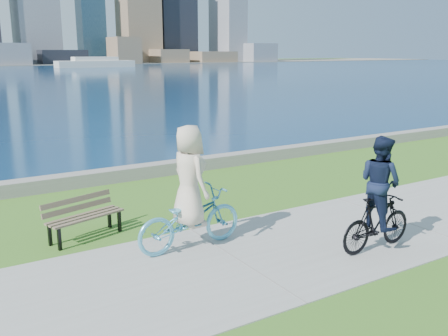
% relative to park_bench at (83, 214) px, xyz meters
% --- Properties ---
extents(ground, '(320.00, 320.00, 0.00)m').
position_rel_park_bench_xyz_m(ground, '(1.91, -2.49, -0.47)').
color(ground, '#326219').
rests_on(ground, ground).
extents(concrete_path, '(80.00, 3.50, 0.02)m').
position_rel_park_bench_xyz_m(concrete_path, '(1.91, -2.49, -0.46)').
color(concrete_path, gray).
rests_on(concrete_path, ground).
extents(seawall, '(90.00, 0.50, 0.35)m').
position_rel_park_bench_xyz_m(seawall, '(1.91, 3.71, -0.29)').
color(seawall, slate).
rests_on(seawall, ground).
extents(ferry_far, '(15.65, 4.47, 2.12)m').
position_rel_park_bench_xyz_m(ferry_far, '(29.99, 93.93, 0.41)').
color(ferry_far, silver).
rests_on(ferry_far, ground).
extents(park_bench, '(1.57, 0.90, 0.77)m').
position_rel_park_bench_xyz_m(park_bench, '(0.00, 0.00, 0.00)').
color(park_bench, black).
rests_on(park_bench, ground).
extents(cyclist_woman, '(0.82, 2.10, 2.23)m').
position_rel_park_bench_xyz_m(cyclist_woman, '(1.47, -1.56, 0.38)').
color(cyclist_woman, '#59B4D8').
rests_on(cyclist_woman, ground).
extents(cyclist_man, '(0.62, 1.66, 2.06)m').
position_rel_park_bench_xyz_m(cyclist_man, '(4.25, -3.38, 0.42)').
color(cyclist_man, black).
rests_on(cyclist_man, ground).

